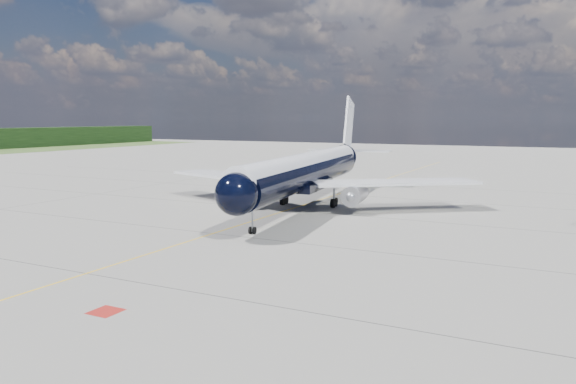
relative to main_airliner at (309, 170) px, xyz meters
The scene contains 4 objects.
ground 4.56m from the main_airliner, 123.37° to the left, with size 320.00×320.00×0.00m, color gray.
taxiway_centerline 5.75m from the main_airliner, 102.63° to the right, with size 0.16×160.00×0.01m, color yellow.
red_marking 39.42m from the main_airliner, 81.25° to the right, with size 1.60×1.60×0.01m, color maroon.
main_airliner is the anchor object (origin of this frame).
Camera 1 is at (29.14, -31.66, 10.47)m, focal length 35.00 mm.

